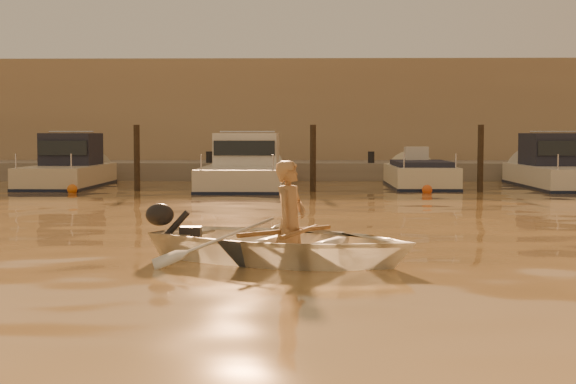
{
  "coord_description": "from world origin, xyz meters",
  "views": [
    {
      "loc": [
        -0.41,
        -12.61,
        1.74
      ],
      "look_at": [
        -0.71,
        2.27,
        0.75
      ],
      "focal_mm": 55.0,
      "sensor_mm": 36.0,
      "label": 1
    }
  ],
  "objects_px": {
    "moored_boat_2": "(246,168)",
    "waterfront_building": "(315,119)",
    "dinghy": "(283,242)",
    "moored_boat_3": "(420,180)",
    "moored_boat_4": "(560,168)",
    "moored_boat_1": "(67,168)",
    "person": "(290,223)"
  },
  "relations": [
    {
      "from": "moored_boat_1",
      "to": "moored_boat_4",
      "type": "relative_size",
      "value": 0.88
    },
    {
      "from": "moored_boat_2",
      "to": "moored_boat_3",
      "type": "xyz_separation_m",
      "value": [
        5.65,
        0.0,
        -0.4
      ]
    },
    {
      "from": "dinghy",
      "to": "person",
      "type": "xyz_separation_m",
      "value": [
        0.09,
        -0.04,
        0.27
      ]
    },
    {
      "from": "moored_boat_2",
      "to": "moored_boat_4",
      "type": "bearing_deg",
      "value": 0.0
    },
    {
      "from": "moored_boat_1",
      "to": "person",
      "type": "bearing_deg",
      "value": -65.65
    },
    {
      "from": "waterfront_building",
      "to": "moored_boat_3",
      "type": "bearing_deg",
      "value": -73.39
    },
    {
      "from": "moored_boat_2",
      "to": "moored_boat_4",
      "type": "xyz_separation_m",
      "value": [
        10.16,
        0.0,
        0.0
      ]
    },
    {
      "from": "moored_boat_1",
      "to": "moored_boat_4",
      "type": "xyz_separation_m",
      "value": [
        16.0,
        0.0,
        0.0
      ]
    },
    {
      "from": "person",
      "to": "moored_boat_1",
      "type": "xyz_separation_m",
      "value": [
        -7.59,
        16.77,
        0.09
      ]
    },
    {
      "from": "moored_boat_3",
      "to": "moored_boat_4",
      "type": "xyz_separation_m",
      "value": [
        4.51,
        0.0,
        0.4
      ]
    },
    {
      "from": "moored_boat_2",
      "to": "waterfront_building",
      "type": "bearing_deg",
      "value": 77.86
    },
    {
      "from": "moored_boat_4",
      "to": "waterfront_building",
      "type": "relative_size",
      "value": 0.15
    },
    {
      "from": "dinghy",
      "to": "moored_boat_2",
      "type": "height_order",
      "value": "moored_boat_2"
    },
    {
      "from": "person",
      "to": "moored_boat_3",
      "type": "distance_m",
      "value": 17.22
    },
    {
      "from": "moored_boat_3",
      "to": "moored_boat_4",
      "type": "bearing_deg",
      "value": 0.0
    },
    {
      "from": "person",
      "to": "moored_boat_3",
      "type": "height_order",
      "value": "person"
    },
    {
      "from": "person",
      "to": "waterfront_building",
      "type": "relative_size",
      "value": 0.04
    },
    {
      "from": "dinghy",
      "to": "moored_boat_4",
      "type": "relative_size",
      "value": 0.53
    },
    {
      "from": "moored_boat_3",
      "to": "waterfront_building",
      "type": "relative_size",
      "value": 0.12
    },
    {
      "from": "moored_boat_3",
      "to": "moored_boat_4",
      "type": "height_order",
      "value": "moored_boat_4"
    },
    {
      "from": "moored_boat_4",
      "to": "waterfront_building",
      "type": "distance_m",
      "value": 13.6
    },
    {
      "from": "person",
      "to": "moored_boat_2",
      "type": "relative_size",
      "value": 0.2
    },
    {
      "from": "moored_boat_1",
      "to": "moored_boat_3",
      "type": "relative_size",
      "value": 1.11
    },
    {
      "from": "person",
      "to": "moored_boat_2",
      "type": "bearing_deg",
      "value": 30.33
    },
    {
      "from": "moored_boat_1",
      "to": "moored_boat_2",
      "type": "height_order",
      "value": "same"
    },
    {
      "from": "person",
      "to": "moored_boat_3",
      "type": "relative_size",
      "value": 0.3
    },
    {
      "from": "dinghy",
      "to": "person",
      "type": "height_order",
      "value": "person"
    },
    {
      "from": "moored_boat_3",
      "to": "moored_boat_4",
      "type": "relative_size",
      "value": 0.79
    },
    {
      "from": "dinghy",
      "to": "moored_boat_1",
      "type": "bearing_deg",
      "value": 48.53
    },
    {
      "from": "waterfront_building",
      "to": "dinghy",
      "type": "bearing_deg",
      "value": -91.47
    },
    {
      "from": "person",
      "to": "moored_boat_3",
      "type": "xyz_separation_m",
      "value": [
        3.9,
        16.77,
        -0.31
      ]
    },
    {
      "from": "moored_boat_1",
      "to": "waterfront_building",
      "type": "xyz_separation_m",
      "value": [
        8.21,
        11.0,
        1.77
      ]
    }
  ]
}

